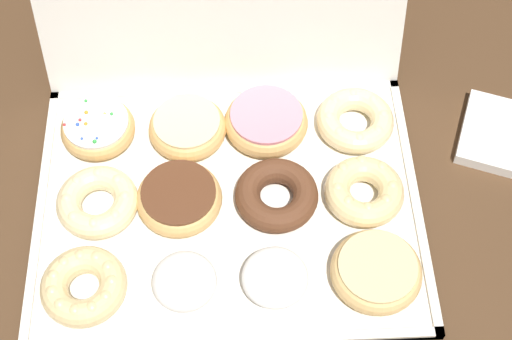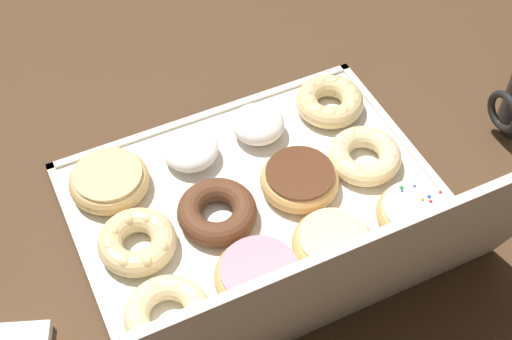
# 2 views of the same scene
# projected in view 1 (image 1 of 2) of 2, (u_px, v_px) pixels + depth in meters

# --- Properties ---
(ground_plane) EXTENTS (3.00, 3.00, 0.00)m
(ground_plane) POSITION_uv_depth(u_px,v_px,m) (229.00, 207.00, 1.04)
(ground_plane) COLOR #4C331E
(donut_box) EXTENTS (0.53, 0.41, 0.01)m
(donut_box) POSITION_uv_depth(u_px,v_px,m) (229.00, 205.00, 1.03)
(donut_box) COLOR silver
(donut_box) RESTS_ON ground
(cruller_donut_0) EXTENTS (0.11, 0.11, 0.04)m
(cruller_donut_0) POSITION_uv_depth(u_px,v_px,m) (84.00, 286.00, 0.94)
(cruller_donut_0) COLOR #EACC8C
(cruller_donut_0) RESTS_ON donut_box
(powdered_filled_donut_1) EXTENTS (0.08, 0.08, 0.05)m
(powdered_filled_donut_1) POSITION_uv_depth(u_px,v_px,m) (184.00, 281.00, 0.94)
(powdered_filled_donut_1) COLOR white
(powdered_filled_donut_1) RESTS_ON donut_box
(powdered_filled_donut_2) EXTENTS (0.09, 0.09, 0.04)m
(powdered_filled_donut_2) POSITION_uv_depth(u_px,v_px,m) (275.00, 277.00, 0.95)
(powdered_filled_donut_2) COLOR white
(powdered_filled_donut_2) RESTS_ON donut_box
(glazed_ring_donut_3) EXTENTS (0.12, 0.12, 0.04)m
(glazed_ring_donut_3) POSITION_uv_depth(u_px,v_px,m) (376.00, 271.00, 0.95)
(glazed_ring_donut_3) COLOR #E5B770
(glazed_ring_donut_3) RESTS_ON donut_box
(cruller_donut_4) EXTENTS (0.11, 0.11, 0.04)m
(cruller_donut_4) POSITION_uv_depth(u_px,v_px,m) (97.00, 202.00, 1.01)
(cruller_donut_4) COLOR beige
(cruller_donut_4) RESTS_ON donut_box
(chocolate_frosted_donut_5) EXTENTS (0.12, 0.12, 0.04)m
(chocolate_frosted_donut_5) POSITION_uv_depth(u_px,v_px,m) (179.00, 199.00, 1.01)
(chocolate_frosted_donut_5) COLOR tan
(chocolate_frosted_donut_5) RESTS_ON donut_box
(chocolate_cake_ring_donut_6) EXTENTS (0.11, 0.11, 0.04)m
(chocolate_cake_ring_donut_6) POSITION_uv_depth(u_px,v_px,m) (276.00, 193.00, 1.02)
(chocolate_cake_ring_donut_6) COLOR #59331E
(chocolate_cake_ring_donut_6) RESTS_ON donut_box
(cruller_donut_7) EXTENTS (0.11, 0.11, 0.04)m
(cruller_donut_7) POSITION_uv_depth(u_px,v_px,m) (364.00, 189.00, 1.02)
(cruller_donut_7) COLOR #EACC8C
(cruller_donut_7) RESTS_ON donut_box
(sprinkle_donut_8) EXTENTS (0.11, 0.11, 0.04)m
(sprinkle_donut_8) POSITION_uv_depth(u_px,v_px,m) (98.00, 128.00, 1.07)
(sprinkle_donut_8) COLOR tan
(sprinkle_donut_8) RESTS_ON donut_box
(glazed_ring_donut_9) EXTENTS (0.11, 0.11, 0.04)m
(glazed_ring_donut_9) POSITION_uv_depth(u_px,v_px,m) (187.00, 127.00, 1.07)
(glazed_ring_donut_9) COLOR tan
(glazed_ring_donut_9) RESTS_ON donut_box
(pink_frosted_donut_10) EXTENTS (0.12, 0.12, 0.04)m
(pink_frosted_donut_10) POSITION_uv_depth(u_px,v_px,m) (266.00, 121.00, 1.08)
(pink_frosted_donut_10) COLOR tan
(pink_frosted_donut_10) RESTS_ON donut_box
(cruller_donut_11) EXTENTS (0.11, 0.11, 0.04)m
(cruller_donut_11) POSITION_uv_depth(u_px,v_px,m) (355.00, 120.00, 1.08)
(cruller_donut_11) COLOR beige
(cruller_donut_11) RESTS_ON donut_box
(napkin_stack) EXTENTS (0.17, 0.17, 0.02)m
(napkin_stack) POSITION_uv_depth(u_px,v_px,m) (506.00, 137.00, 1.09)
(napkin_stack) COLOR white
(napkin_stack) RESTS_ON ground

